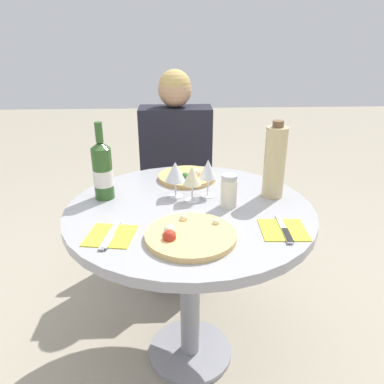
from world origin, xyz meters
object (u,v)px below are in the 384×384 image
object	(u,v)px
dining_table	(190,234)
tall_carafe	(275,162)
wine_bottle	(103,171)
chair_behind_diner	(177,192)
pizza_large	(189,235)
seated_diner	(177,190)

from	to	relation	value
dining_table	tall_carafe	distance (m)	0.44
wine_bottle	chair_behind_diner	bearing A→B (deg)	68.62
dining_table	chair_behind_diner	bearing A→B (deg)	93.22
dining_table	tall_carafe	world-z (taller)	tall_carafe
pizza_large	tall_carafe	distance (m)	0.50
seated_diner	wine_bottle	xyz separation A→B (m)	(-0.29, -0.59, 0.34)
chair_behind_diner	wine_bottle	xyz separation A→B (m)	(-0.29, -0.74, 0.42)
pizza_large	wine_bottle	world-z (taller)	wine_bottle
seated_diner	chair_behind_diner	bearing A→B (deg)	-90.00
wine_bottle	tall_carafe	size ratio (longest dim) A/B	1.00
wine_bottle	tall_carafe	xyz separation A→B (m)	(0.67, -0.01, 0.03)
seated_diner	tall_carafe	bearing A→B (deg)	122.34
dining_table	chair_behind_diner	world-z (taller)	chair_behind_diner
pizza_large	wine_bottle	distance (m)	0.48
chair_behind_diner	pizza_large	bearing A→B (deg)	91.90
wine_bottle	dining_table	bearing A→B (deg)	-17.03
pizza_large	chair_behind_diner	bearing A→B (deg)	91.90
dining_table	chair_behind_diner	size ratio (longest dim) A/B	1.04
tall_carafe	dining_table	bearing A→B (deg)	-165.08
dining_table	wine_bottle	xyz separation A→B (m)	(-0.34, 0.10, 0.24)
seated_diner	pizza_large	distance (m)	0.96
tall_carafe	chair_behind_diner	bearing A→B (deg)	117.15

